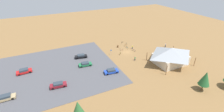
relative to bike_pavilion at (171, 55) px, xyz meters
name	(u,v)px	position (x,y,z in m)	size (l,w,h in m)	color
ground	(126,52)	(9.30, -13.80, -3.23)	(160.00, 160.00, 0.00)	olive
parking_lot_asphalt	(59,69)	(35.63, -12.37, -3.20)	(36.36, 33.30, 0.05)	#4C4C51
bike_pavilion	(171,55)	(0.00, 0.00, 0.00)	(12.64, 10.36, 5.76)	beige
trash_bin	(118,46)	(10.24, -19.41, -2.78)	(0.60, 0.60, 0.90)	brown
lot_sign	(111,51)	(15.71, -14.48, -1.82)	(0.56, 0.08, 2.20)	#99999E
pine_east	(205,78)	(2.47, 14.76, 0.57)	(2.82, 2.82, 5.78)	brown
bicycle_red_lone_east	(121,50)	(10.44, -15.86, -2.87)	(1.18, 1.28, 0.82)	black
bicycle_orange_lone_west	(125,45)	(6.73, -19.20, -2.87)	(1.71, 0.60, 0.79)	black
bicycle_black_back_row	(122,42)	(6.57, -22.42, -2.85)	(1.63, 0.84, 0.82)	black
bicycle_purple_yard_left	(134,50)	(6.12, -13.25, -2.85)	(0.72, 1.55, 0.83)	black
bicycle_yellow_mid_cluster	(120,54)	(12.50, -13.05, -2.83)	(1.27, 1.34, 0.88)	black
bicycle_green_near_porch	(126,43)	(5.31, -20.80, -2.88)	(0.90, 1.38, 0.79)	black
bicycle_teal_by_bin	(127,48)	(7.32, -16.72, -2.85)	(0.48, 1.72, 0.79)	black
car_red_end_stall	(24,71)	(45.63, -14.71, -2.47)	(4.57, 2.19, 1.43)	red
car_green_inner_stall	(85,64)	(27.09, -10.71, -2.52)	(4.49, 2.28, 1.32)	#1E6B3D
car_black_second_row	(81,56)	(26.83, -16.88, -2.51)	(4.68, 2.51, 1.33)	black
car_tan_aisle_side	(5,98)	(49.77, -3.60, -2.51)	(4.67, 1.79, 1.34)	tan
car_maroon_back_corner	(58,85)	(37.08, -3.08, -2.48)	(4.59, 2.15, 1.39)	maroon
car_blue_front_row	(111,71)	(21.00, -3.10, -2.51)	(4.65, 2.43, 1.33)	#1E42B2
visitor_by_pavilion	(132,47)	(5.66, -15.32, -2.30)	(0.40, 0.40, 1.77)	#2D3347
visitor_at_bikes	(135,58)	(9.89, -6.73, -2.38)	(0.40, 0.38, 1.62)	#2D3347
visitor_crossing_yard	(165,45)	(-7.91, -10.89, -2.29)	(0.36, 0.40, 1.79)	#2D3347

